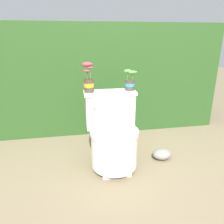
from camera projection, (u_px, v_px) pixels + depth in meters
ground_plane at (124, 169)px, 2.01m from camera, size 12.00×12.00×0.00m
hedge_backdrop at (104, 76)px, 2.92m from camera, size 2.80×0.77×1.31m
toilet at (113, 137)px, 1.99m from camera, size 0.48×0.53×0.68m
potted_plant_left at (89, 80)px, 1.94m from camera, size 0.10×0.10×0.27m
potted_plant_midleft at (130, 82)px, 2.01m from camera, size 0.12×0.09×0.19m
garden_stone at (162, 154)px, 2.17m from camera, size 0.19×0.15×0.10m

